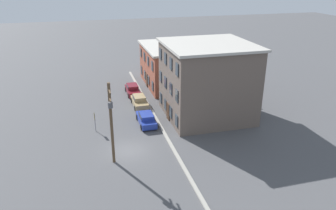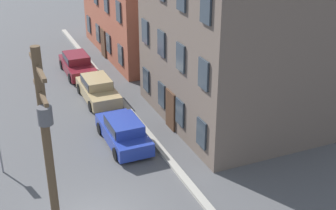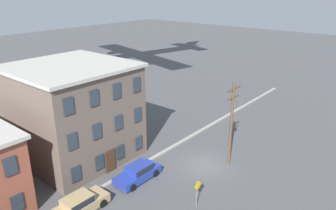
{
  "view_description": "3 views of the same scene",
  "coord_description": "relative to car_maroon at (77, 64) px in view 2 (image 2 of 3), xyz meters",
  "views": [
    {
      "loc": [
        29.72,
        -3.85,
        17.37
      ],
      "look_at": [
        0.74,
        3.99,
        5.02
      ],
      "focal_mm": 35.0,
      "sensor_mm": 36.0,
      "label": 1
    },
    {
      "loc": [
        14.63,
        -3.26,
        12.18
      ],
      "look_at": [
        -1.71,
        3.75,
        3.86
      ],
      "focal_mm": 50.0,
      "sensor_mm": 36.0,
      "label": 2
    },
    {
      "loc": [
        -23.39,
        -15.01,
        16.34
      ],
      "look_at": [
        0.83,
        5.09,
        4.71
      ],
      "focal_mm": 35.0,
      "sensor_mm": 36.0,
      "label": 3
    }
  ],
  "objects": [
    {
      "name": "kerb_strip",
      "position": [
        16.77,
        1.33,
        -0.67
      ],
      "size": [
        56.0,
        0.36,
        0.16
      ],
      "primitive_type": "cube",
      "color": "#9E998E",
      "rests_on": "ground_plane"
    },
    {
      "name": "apartment_corner",
      "position": [
        -2.83,
        7.49,
        2.46
      ],
      "size": [
        12.16,
        9.85,
        6.39
      ],
      "color": "brown",
      "rests_on": "ground_plane"
    },
    {
      "name": "apartment_midblock",
      "position": [
        10.31,
        7.8,
        3.95
      ],
      "size": [
        10.4,
        10.48,
        9.37
      ],
      "color": "#66564C",
      "rests_on": "ground_plane"
    },
    {
      "name": "car_maroon",
      "position": [
        0.0,
        0.0,
        0.0
      ],
      "size": [
        4.4,
        1.92,
        1.43
      ],
      "color": "maroon",
      "rests_on": "ground_plane"
    },
    {
      "name": "car_tan",
      "position": [
        4.94,
        0.13,
        0.0
      ],
      "size": [
        4.4,
        1.92,
        1.43
      ],
      "color": "tan",
      "rests_on": "ground_plane"
    },
    {
      "name": "car_blue",
      "position": [
        10.94,
        -0.15,
        0.0
      ],
      "size": [
        4.4,
        1.92,
        1.43
      ],
      "color": "#233899",
      "rests_on": "ground_plane"
    },
    {
      "name": "utility_pole",
      "position": [
        18.56,
        -4.93,
        3.85
      ],
      "size": [
        2.4,
        0.44,
        8.17
      ],
      "color": "brown",
      "rests_on": "ground_plane"
    }
  ]
}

